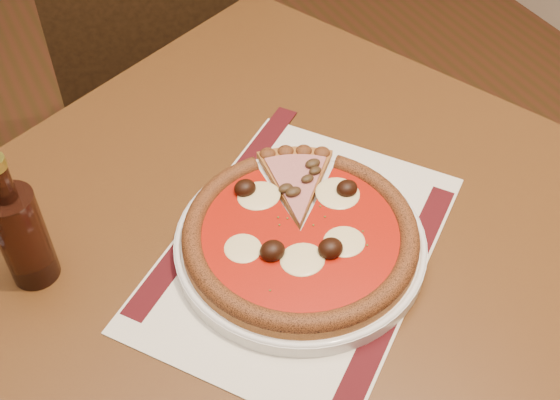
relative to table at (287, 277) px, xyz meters
The scene contains 7 objects.
table is the anchor object (origin of this frame).
chair_far 0.70m from the table, 83.54° to the left, with size 0.50×0.50×0.86m.
placemat 0.11m from the table, 96.26° to the right, with size 0.40×0.29×0.00m, color beige.
plate 0.12m from the table, 96.26° to the right, with size 0.30×0.30×0.02m, color white.
pizza 0.14m from the table, 96.31° to the right, with size 0.28×0.28×0.04m.
ham_slice 0.14m from the table, 38.48° to the left, with size 0.10×0.14×0.02m.
bottle 0.35m from the table, 165.89° to the left, with size 0.05×0.05×0.18m.
Camera 1 is at (0.60, -0.28, 1.40)m, focal length 45.00 mm.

